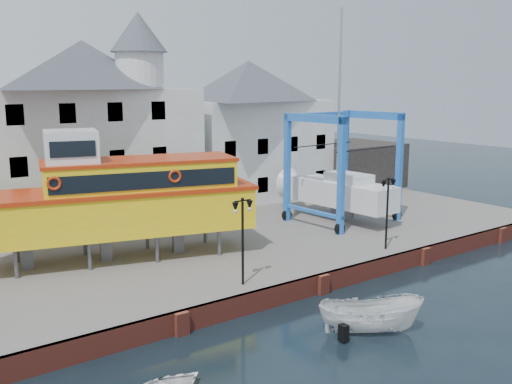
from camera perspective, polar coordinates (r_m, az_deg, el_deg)
ground at (r=29.17m, az=6.63°, el=-10.06°), size 140.00×140.00×0.00m
hardstanding at (r=37.42m, az=-4.87°, el=-4.51°), size 44.00×22.00×1.00m
quay_wall at (r=29.07m, az=6.51°, el=-9.09°), size 44.00×0.47×1.00m
building_white_main at (r=40.82m, az=-16.39°, el=6.13°), size 14.00×8.30×14.00m
building_white_right at (r=47.88m, az=-0.73°, el=6.29°), size 12.00×8.00×11.20m
shed_dark at (r=53.23m, az=9.37°, el=2.71°), size 8.00×7.00×4.00m
lamp_post_left at (r=26.42m, az=-1.35°, el=-2.73°), size 1.12×0.32×4.20m
lamp_post_right at (r=33.03m, az=13.05°, el=-0.27°), size 1.12×0.32×4.20m
tour_boat at (r=31.13m, az=-14.92°, el=-0.75°), size 16.58×7.80×7.03m
travel_lift at (r=40.26m, az=7.74°, el=0.72°), size 7.02×9.60×14.28m
motorboat_a at (r=25.30m, az=11.36°, el=-13.58°), size 4.63×3.88×1.72m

